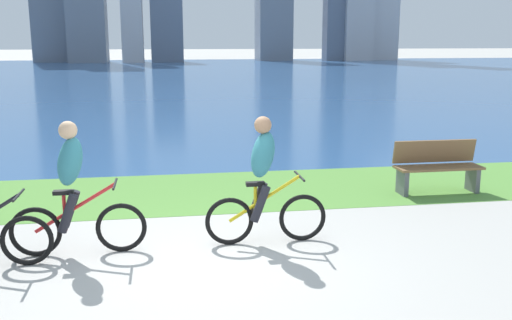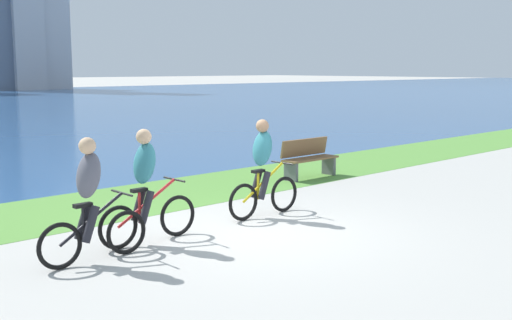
{
  "view_description": "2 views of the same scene",
  "coord_description": "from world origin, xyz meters",
  "px_view_note": "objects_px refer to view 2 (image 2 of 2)",
  "views": [
    {
      "loc": [
        -0.45,
        -6.38,
        2.62
      ],
      "look_at": [
        0.72,
        0.77,
        1.09
      ],
      "focal_mm": 40.37,
      "sensor_mm": 36.0,
      "label": 1
    },
    {
      "loc": [
        -6.41,
        -6.86,
        2.52
      ],
      "look_at": [
        0.5,
        0.52,
        1.02
      ],
      "focal_mm": 43.71,
      "sensor_mm": 36.0,
      "label": 2
    }
  ],
  "objects_px": {
    "cyclist_trailing": "(146,187)",
    "bench_far_along_path": "(309,158)",
    "cyclist_distant_rear": "(90,200)",
    "cyclist_lead": "(263,168)"
  },
  "relations": [
    {
      "from": "cyclist_lead",
      "to": "cyclist_distant_rear",
      "type": "height_order",
      "value": "cyclist_lead"
    },
    {
      "from": "cyclist_lead",
      "to": "cyclist_trailing",
      "type": "distance_m",
      "value": 2.36
    },
    {
      "from": "cyclist_distant_rear",
      "to": "cyclist_trailing",
      "type": "bearing_deg",
      "value": 15.23
    },
    {
      "from": "cyclist_trailing",
      "to": "cyclist_distant_rear",
      "type": "relative_size",
      "value": 1.01
    },
    {
      "from": "cyclist_trailing",
      "to": "bench_far_along_path",
      "type": "distance_m",
      "value": 6.14
    },
    {
      "from": "cyclist_trailing",
      "to": "bench_far_along_path",
      "type": "xyz_separation_m",
      "value": [
        5.77,
        2.06,
        -0.38
      ]
    },
    {
      "from": "bench_far_along_path",
      "to": "cyclist_distant_rear",
      "type": "bearing_deg",
      "value": -161.0
    },
    {
      "from": "bench_far_along_path",
      "to": "cyclist_trailing",
      "type": "bearing_deg",
      "value": -160.35
    },
    {
      "from": "cyclist_trailing",
      "to": "bench_far_along_path",
      "type": "height_order",
      "value": "cyclist_trailing"
    },
    {
      "from": "cyclist_lead",
      "to": "cyclist_distant_rear",
      "type": "relative_size",
      "value": 1.01
    }
  ]
}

